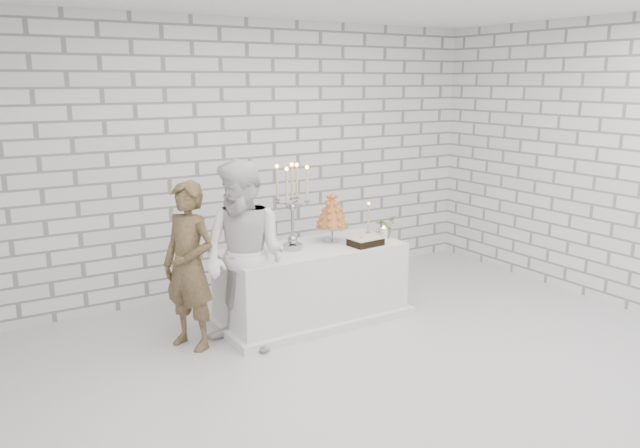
# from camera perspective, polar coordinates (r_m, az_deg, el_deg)

# --- Properties ---
(ground) EXTENTS (6.00, 5.00, 0.01)m
(ground) POSITION_cam_1_polar(r_m,az_deg,el_deg) (5.43, 5.67, -12.75)
(ground) COLOR silver
(ground) RESTS_ON ground
(wall_back) EXTENTS (6.00, 0.01, 3.00)m
(wall_back) POSITION_cam_1_polar(r_m,az_deg,el_deg) (7.09, -6.41, 5.99)
(wall_back) COLOR white
(wall_back) RESTS_ON ground
(wall_right) EXTENTS (0.01, 5.00, 3.00)m
(wall_right) POSITION_cam_1_polar(r_m,az_deg,el_deg) (7.19, 25.45, 4.91)
(wall_right) COLOR white
(wall_right) RESTS_ON ground
(cake_table) EXTENTS (1.80, 0.80, 0.75)m
(cake_table) POSITION_cam_1_polar(r_m,az_deg,el_deg) (6.27, -0.75, -5.40)
(cake_table) COLOR white
(cake_table) RESTS_ON ground
(groom) EXTENTS (0.57, 0.65, 1.51)m
(groom) POSITION_cam_1_polar(r_m,az_deg,el_deg) (5.65, -11.79, -3.75)
(groom) COLOR #4B3A25
(groom) RESTS_ON ground
(bride) EXTENTS (0.96, 1.03, 1.69)m
(bride) POSITION_cam_1_polar(r_m,az_deg,el_deg) (5.50, -6.89, -2.99)
(bride) COLOR white
(bride) RESTS_ON ground
(candelabra) EXTENTS (0.36, 0.36, 0.84)m
(candelabra) POSITION_cam_1_polar(r_m,az_deg,el_deg) (5.99, -2.54, 1.58)
(candelabra) COLOR #9B9CA5
(candelabra) RESTS_ON cake_table
(croquembouche) EXTENTS (0.42, 0.42, 0.52)m
(croquembouche) POSITION_cam_1_polar(r_m,az_deg,el_deg) (6.31, 1.10, 0.67)
(croquembouche) COLOR #AB5E2E
(croquembouche) RESTS_ON cake_table
(chocolate_cake) EXTENTS (0.33, 0.25, 0.08)m
(chocolate_cake) POSITION_cam_1_polar(r_m,az_deg,el_deg) (6.23, 4.15, -1.58)
(chocolate_cake) COLOR black
(chocolate_cake) RESTS_ON cake_table
(pillar_candle) EXTENTS (0.08, 0.08, 0.12)m
(pillar_candle) POSITION_cam_1_polar(r_m,az_deg,el_deg) (6.47, 5.79, -0.89)
(pillar_candle) COLOR white
(pillar_candle) RESTS_ON cake_table
(extra_taper) EXTENTS (0.06, 0.06, 0.32)m
(extra_taper) POSITION_cam_1_polar(r_m,az_deg,el_deg) (6.67, 4.42, 0.44)
(extra_taper) COLOR beige
(extra_taper) RESTS_ON cake_table
(flowers) EXTENTS (0.26, 0.24, 0.23)m
(flowers) POSITION_cam_1_polar(r_m,az_deg,el_deg) (6.55, 5.96, -0.21)
(flowers) COLOR #396433
(flowers) RESTS_ON cake_table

